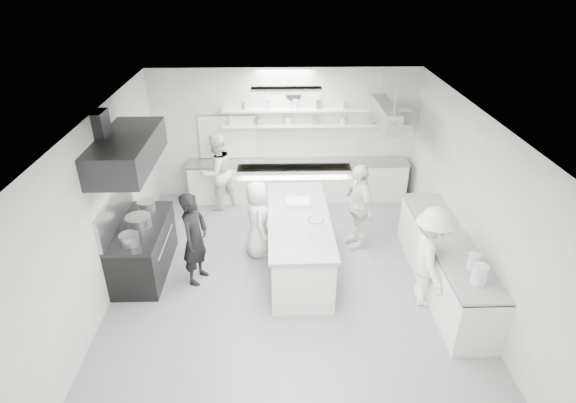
{
  "coord_description": "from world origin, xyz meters",
  "views": [
    {
      "loc": [
        -0.21,
        -6.66,
        5.12
      ],
      "look_at": [
        -0.0,
        0.6,
        1.28
      ],
      "focal_mm": 29.11,
      "sensor_mm": 36.0,
      "label": 1
    }
  ],
  "objects_px": {
    "cook_stove": "(195,239)",
    "right_counter": "(445,263)",
    "back_counter": "(298,181)",
    "cook_back": "(217,172)",
    "prep_island": "(299,243)",
    "stove": "(144,250)"
  },
  "relations": [
    {
      "from": "stove",
      "to": "back_counter",
      "type": "relative_size",
      "value": 0.36
    },
    {
      "from": "stove",
      "to": "prep_island",
      "type": "distance_m",
      "value": 2.78
    },
    {
      "from": "cook_back",
      "to": "prep_island",
      "type": "bearing_deg",
      "value": 81.31
    },
    {
      "from": "right_counter",
      "to": "cook_back",
      "type": "bearing_deg",
      "value": 144.08
    },
    {
      "from": "back_counter",
      "to": "prep_island",
      "type": "relative_size",
      "value": 1.85
    },
    {
      "from": "right_counter",
      "to": "prep_island",
      "type": "relative_size",
      "value": 1.22
    },
    {
      "from": "prep_island",
      "to": "cook_back",
      "type": "xyz_separation_m",
      "value": [
        -1.7,
        2.37,
        0.37
      ]
    },
    {
      "from": "cook_back",
      "to": "right_counter",
      "type": "bearing_deg",
      "value": 99.65
    },
    {
      "from": "back_counter",
      "to": "stove",
      "type": "bearing_deg",
      "value": -136.01
    },
    {
      "from": "stove",
      "to": "right_counter",
      "type": "relative_size",
      "value": 0.55
    },
    {
      "from": "back_counter",
      "to": "right_counter",
      "type": "xyz_separation_m",
      "value": [
        2.35,
        -3.4,
        0.01
      ]
    },
    {
      "from": "prep_island",
      "to": "cook_stove",
      "type": "xyz_separation_m",
      "value": [
        -1.79,
        -0.35,
        0.35
      ]
    },
    {
      "from": "stove",
      "to": "cook_stove",
      "type": "bearing_deg",
      "value": -16.32
    },
    {
      "from": "cook_stove",
      "to": "back_counter",
      "type": "bearing_deg",
      "value": -12.33
    },
    {
      "from": "back_counter",
      "to": "prep_island",
      "type": "bearing_deg",
      "value": -92.44
    },
    {
      "from": "stove",
      "to": "cook_back",
      "type": "height_order",
      "value": "cook_back"
    },
    {
      "from": "right_counter",
      "to": "cook_back",
      "type": "xyz_separation_m",
      "value": [
        -4.17,
        3.02,
        0.4
      ]
    },
    {
      "from": "prep_island",
      "to": "stove",
      "type": "bearing_deg",
      "value": -179.72
    },
    {
      "from": "cook_stove",
      "to": "prep_island",
      "type": "bearing_deg",
      "value": -59.74
    },
    {
      "from": "stove",
      "to": "cook_back",
      "type": "distance_m",
      "value": 2.68
    },
    {
      "from": "cook_stove",
      "to": "right_counter",
      "type": "bearing_deg",
      "value": -74.81
    },
    {
      "from": "right_counter",
      "to": "cook_stove",
      "type": "height_order",
      "value": "cook_stove"
    }
  ]
}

